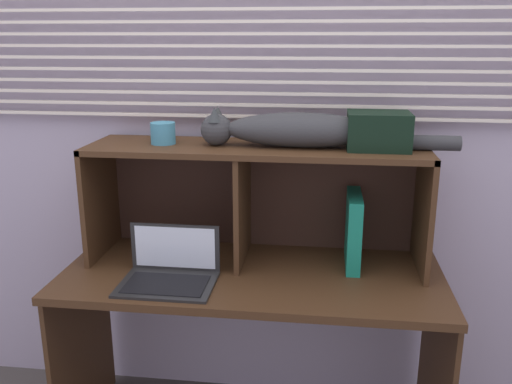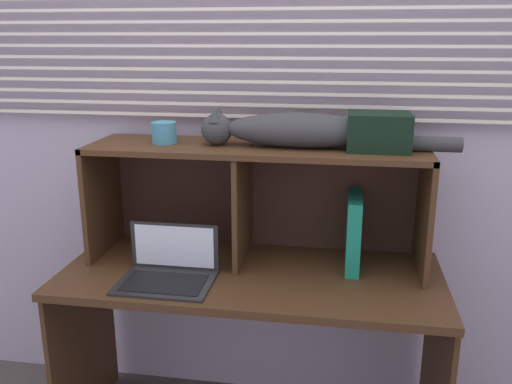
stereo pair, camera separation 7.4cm
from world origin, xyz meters
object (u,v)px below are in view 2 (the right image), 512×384
Objects in this scene: laptop at (168,271)px; book_stack at (176,248)px; storage_box at (379,132)px; small_basket at (164,133)px; cat at (296,131)px; binder_upright at (353,231)px.

book_stack is at bearing 101.31° from laptop.
small_basket is at bearing 180.00° from storage_box.
cat is at bearing 180.00° from storage_box.
storage_box is at bearing 0.00° from binder_upright.
binder_upright is (0.23, -0.00, -0.38)m from cat.
small_basket reaches higher than binder_upright.
book_stack is 0.93m from storage_box.
binder_upright is 0.72m from book_stack.
laptop is at bearing -160.01° from binder_upright.
cat reaches higher than binder_upright.
binder_upright is (0.66, 0.24, 0.11)m from laptop.
small_basket is at bearing -177.27° from book_stack.
laptop is 0.71m from binder_upright.
book_stack is 0.48m from small_basket.
small_basket is 0.81m from storage_box.
cat reaches higher than small_basket.
cat is 0.44m from binder_upright.
cat is 3.35× the size of binder_upright.
binder_upright is at bearing -0.00° from cat.
small_basket is (-0.07, 0.24, 0.47)m from laptop.
binder_upright is 1.26× the size of storage_box.
cat is 0.51m from small_basket.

